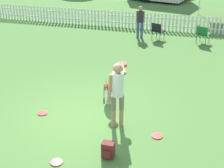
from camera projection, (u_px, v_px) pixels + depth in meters
name	position (u px, v px, depth m)	size (l,w,h in m)	color
ground_plane	(82.00, 118.00, 8.28)	(240.00, 240.00, 0.00)	#4C7A38
handler_person	(118.00, 87.00, 7.50)	(0.41, 1.13, 1.71)	tan
leaping_dog	(109.00, 87.00, 8.80)	(0.65, 1.11, 0.85)	brown
frisbee_near_handler	(43.00, 113.00, 8.47)	(0.26, 0.26, 0.02)	red
frisbee_near_dog	(57.00, 162.00, 6.64)	(0.26, 0.26, 0.02)	red
frisbee_midfield	(157.00, 136.00, 7.51)	(0.26, 0.26, 0.02)	red
backpack_on_grass	(108.00, 150.00, 6.75)	(0.27, 0.24, 0.37)	maroon
picket_fence	(144.00, 21.00, 15.86)	(19.88, 0.04, 0.85)	white
folding_chair_blue_left	(158.00, 30.00, 14.15)	(0.63, 0.64, 0.81)	#333338
folding_chair_center	(203.00, 33.00, 13.68)	(0.66, 0.67, 0.81)	#333338
spectator_standing	(140.00, 19.00, 14.28)	(0.41, 0.27, 1.48)	#334C7A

